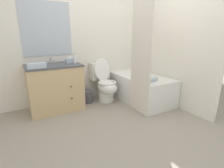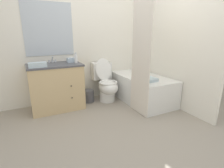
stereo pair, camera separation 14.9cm
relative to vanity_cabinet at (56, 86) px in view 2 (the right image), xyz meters
name	(u,v)px [view 2 (the right image)]	position (x,y,z in m)	size (l,w,h in m)	color
ground_plane	(127,129)	(0.76, -1.23, -0.42)	(14.00, 14.00, 0.00)	gray
wall_back	(89,38)	(0.76, 0.31, 0.83)	(8.00, 0.06, 2.50)	white
wall_right	(164,38)	(2.01, -0.47, 0.83)	(0.05, 2.52, 2.50)	white
vanity_cabinet	(56,86)	(0.00, 0.00, 0.00)	(0.91, 0.61, 0.82)	tan
sink_faucet	(52,60)	(0.00, 0.20, 0.44)	(0.14, 0.12, 0.12)	silver
toilet	(106,84)	(0.97, -0.05, -0.07)	(0.40, 0.66, 0.85)	white
bathtub	(142,88)	(1.61, -0.39, -0.16)	(0.74, 1.36, 0.52)	white
shower_curtain	(141,55)	(1.23, -0.84, 0.58)	(0.02, 0.50, 1.99)	silver
wastebasket	(88,96)	(0.61, 0.04, -0.30)	(0.23, 0.23, 0.24)	#4C4C51
tissue_box	(71,60)	(0.32, 0.07, 0.44)	(0.15, 0.13, 0.10)	silver
soap_dispenser	(76,58)	(0.38, -0.04, 0.48)	(0.06, 0.06, 0.19)	white
hand_towel_folded	(38,65)	(-0.28, -0.21, 0.44)	(0.27, 0.12, 0.08)	silver
bath_towel_folded	(148,80)	(1.47, -0.76, 0.13)	(0.27, 0.24, 0.06)	silver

